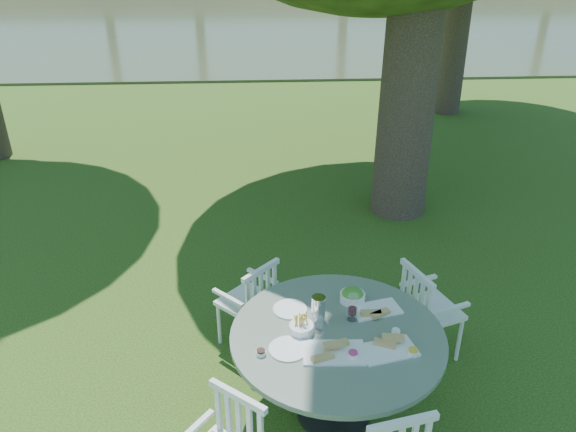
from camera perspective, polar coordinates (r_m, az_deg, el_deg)
The scene contains 6 objects.
ground at distance 5.59m, azimuth 0.12°, elevation -8.72°, with size 140.00×140.00×0.00m, color #1A360B.
table at distance 4.10m, azimuth 4.99°, elevation -13.20°, with size 1.51×1.51×0.76m.
chair_ne at distance 4.81m, azimuth 13.63°, elevation -8.84°, with size 0.53×0.55×0.87m.
chair_nw at distance 4.80m, azimuth -3.57°, elevation -8.38°, with size 0.57×0.57×0.83m.
tableware at distance 4.05m, azimuth 4.69°, elevation -10.68°, with size 1.09×0.83×0.21m.
river at distance 27.73m, azimuth -2.93°, elevation 20.21°, with size 100.00×28.00×0.12m, color #333C23.
Camera 1 is at (-0.28, -4.53, 3.27)m, focal length 35.00 mm.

